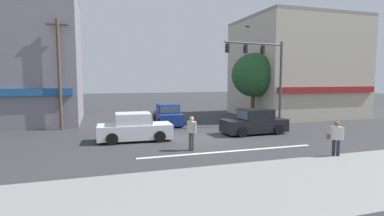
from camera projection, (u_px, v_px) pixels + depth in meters
name	position (u px, v px, depth m)	size (l,w,h in m)	color
ground_plane	(205.00, 138.00, 17.76)	(120.00, 120.00, 0.00)	#333335
lane_marking_stripe	(230.00, 151.00, 14.44)	(9.00, 0.24, 0.01)	silver
sidewalk_curb	(295.00, 184.00, 9.68)	(40.00, 5.00, 0.16)	gray
building_right_corner	(295.00, 68.00, 28.54)	(10.00, 9.00, 9.08)	#B7AD99
street_tree	(253.00, 75.00, 24.93)	(3.64, 3.64, 5.64)	#4C3823
utility_pole_near_left	(59.00, 73.00, 20.27)	(1.40, 0.22, 7.49)	brown
utility_pole_far_right	(252.00, 69.00, 27.10)	(1.40, 0.22, 8.54)	brown
traffic_light_mast	(266.00, 68.00, 21.47)	(4.87, 0.70, 6.20)	#47474C
sedan_crossing_center	(168.00, 115.00, 22.94)	(2.09, 4.21, 1.58)	navy
sedan_waiting_far	(254.00, 123.00, 19.04)	(4.14, 1.95, 1.58)	black
sedan_approaching_near	(135.00, 128.00, 16.86)	(4.16, 2.01, 1.58)	silver
pedestrian_foreground_with_bag	(336.00, 138.00, 12.94)	(0.52, 0.64, 1.67)	#232838
pedestrian_mid_crossing	(192.00, 131.00, 14.55)	(0.38, 0.49, 1.67)	#4C4742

